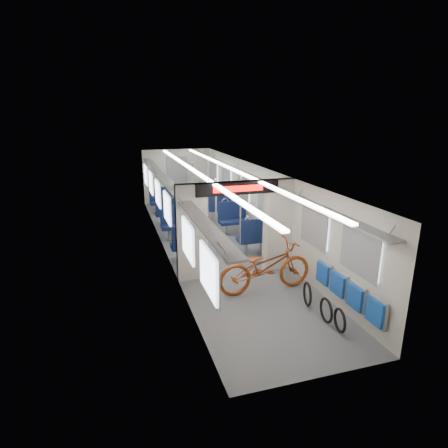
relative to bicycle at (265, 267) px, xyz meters
The scene contains 14 objects.
carriage 3.00m from the bicycle, 96.22° to the left, with size 12.00×12.02×2.31m.
bicycle is the anchor object (origin of this frame).
flip_bench 1.85m from the bicycle, 55.56° to the right, with size 0.12×2.10×0.51m.
bike_hoop_a 2.05m from the bicycle, 71.00° to the right, with size 0.46×0.46×0.05m, color black.
bike_hoop_b 1.70m from the bicycle, 68.90° to the right, with size 0.49×0.49×0.05m, color black.
bike_hoop_c 1.10m from the bicycle, 56.60° to the right, with size 0.51×0.51×0.05m, color black.
seat_bay_near_left 3.43m from the bicycle, 111.28° to the left, with size 0.95×2.24×1.15m.
seat_bay_near_right 3.23m from the bicycle, 78.82° to the left, with size 0.95×2.26×1.16m.
seat_bay_far_left 6.66m from the bicycle, 100.77° to the left, with size 0.92×2.10×1.11m.
seat_bay_far_right 6.73m from the bicycle, 84.66° to the left, with size 0.92×2.12×1.11m.
stanchion_near_left 1.80m from the bicycle, 113.22° to the left, with size 0.05×0.05×2.30m, color silver.
stanchion_near_right 1.80m from the bicycle, 89.65° to the left, with size 0.04×0.04×2.30m, color silver.
stanchion_far_left 4.82m from the bicycle, 96.65° to the left, with size 0.04×0.04×2.30m, color silver.
stanchion_far_right 5.14m from the bicycle, 89.47° to the left, with size 0.04×0.04×2.30m, color silver.
Camera 1 is at (-2.78, -10.10, 3.85)m, focal length 30.00 mm.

